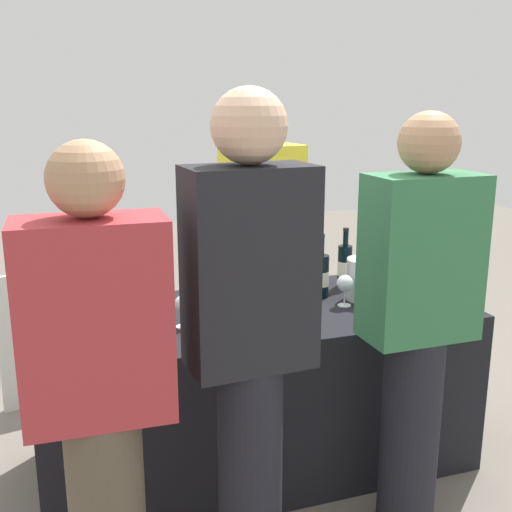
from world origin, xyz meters
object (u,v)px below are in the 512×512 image
guest_0 (100,395)px  guest_1 (250,338)px  wine_glass_3 (297,291)px  wine_glass_5 (405,287)px  wine_bottle_4 (291,270)px  guest_2 (417,318)px  wine_glass_0 (134,311)px  wine_glass_4 (345,284)px  wine_bottle_3 (262,278)px  wine_glass_2 (264,293)px  wine_glass_1 (182,305)px  wine_bottle_5 (320,275)px  menu_board (46,338)px  wine_bottle_2 (227,281)px  wine_bottle_1 (141,288)px  server_pouring (262,243)px  wine_bottle_6 (345,265)px  wine_bottle_0 (92,295)px  ice_bucket (366,279)px

guest_0 → guest_1: size_ratio=0.92×
wine_glass_3 → wine_glass_5: 0.51m
wine_bottle_4 → guest_2: 0.83m
wine_glass_0 → guest_2: guest_2 is taller
wine_bottle_4 → wine_glass_4: 0.31m
wine_bottle_3 → wine_glass_2: size_ratio=2.14×
wine_glass_1 → guest_2: 0.93m
guest_2 → guest_0: bearing=-171.9°
wine_bottle_5 → menu_board: bearing=146.2°
wine_glass_1 → menu_board: bearing=118.2°
wine_bottle_3 → wine_glass_2: (-0.06, -0.19, -0.01)m
wine_glass_1 → guest_2: guest_2 is taller
wine_glass_2 → wine_glass_0: bearing=-179.8°
wine_glass_1 → wine_glass_5: size_ratio=1.04×
wine_bottle_2 → wine_glass_3: (0.24, -0.26, 0.00)m
wine_bottle_3 → wine_bottle_4: 0.22m
wine_bottle_1 → wine_glass_5: wine_bottle_1 is taller
wine_glass_0 → server_pouring: size_ratio=0.08×
wine_glass_1 → menu_board: 1.26m
wine_glass_2 → guest_1: guest_1 is taller
wine_bottle_1 → wine_glass_4: (0.89, -0.19, -0.01)m
wine_glass_0 → wine_glass_3: size_ratio=0.94×
wine_bottle_2 → wine_bottle_1: bearing=-175.4°
wine_bottle_3 → wine_glass_4: 0.38m
wine_bottle_5 → wine_bottle_6: bearing=32.1°
wine_bottle_0 → wine_glass_3: bearing=-14.2°
wine_bottle_4 → wine_glass_1: size_ratio=2.28×
wine_bottle_1 → ice_bucket: size_ratio=1.60×
wine_bottle_1 → guest_1: bearing=-76.0°
wine_glass_5 → server_pouring: (-0.38, 0.87, 0.04)m
wine_glass_5 → wine_bottle_2: bearing=157.3°
wine_bottle_1 → guest_1: guest_1 is taller
wine_bottle_3 → wine_bottle_5: bearing=2.0°
wine_bottle_6 → wine_glass_4: (-0.14, -0.28, -0.01)m
wine_glass_1 → ice_bucket: 0.90m
ice_bucket → guest_1: 1.10m
wine_glass_4 → guest_1: size_ratio=0.09×
wine_bottle_6 → ice_bucket: size_ratio=1.53×
wine_glass_5 → wine_bottle_6: bearing=107.5°
wine_bottle_1 → wine_bottle_6: (1.02, 0.09, -0.01)m
wine_bottle_3 → guest_0: guest_0 is taller
wine_glass_3 → wine_bottle_2: bearing=133.3°
wine_glass_1 → wine_bottle_3: bearing=23.8°
wine_bottle_2 → server_pouring: 0.67m
wine_bottle_4 → wine_glass_3: size_ratio=2.12×
wine_bottle_5 → wine_glass_5: bearing=-39.7°
wine_glass_1 → wine_glass_5: wine_glass_1 is taller
wine_bottle_1 → server_pouring: 0.97m
wine_glass_5 → guest_1: 1.10m
wine_bottle_0 → ice_bucket: wine_bottle_0 is taller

